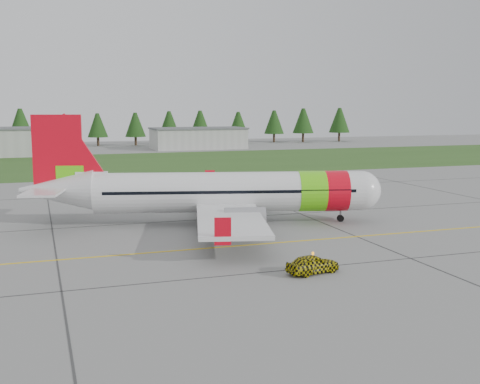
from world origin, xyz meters
name	(u,v)px	position (x,y,z in m)	size (l,w,h in m)	color
ground	(287,270)	(0.00, 0.00, 0.00)	(320.00, 320.00, 0.00)	gray
aircraft	(221,192)	(0.61, 17.51, 3.02)	(34.02, 32.01, 10.48)	silver
follow_me_car	(313,246)	(1.33, -1.26, 1.89)	(1.52, 1.29, 3.79)	#D0C20B
grass_strip	(123,164)	(0.00, 82.00, 0.01)	(320.00, 50.00, 0.03)	#30561E
taxi_guideline	(248,245)	(0.00, 8.00, 0.01)	(120.00, 0.25, 0.02)	gold
hangar_east	(198,139)	(25.00, 118.00, 2.60)	(24.00, 12.00, 5.20)	#A8A8A3
treeline	(95,128)	(0.00, 138.00, 5.00)	(160.00, 8.00, 10.00)	#1C3F14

